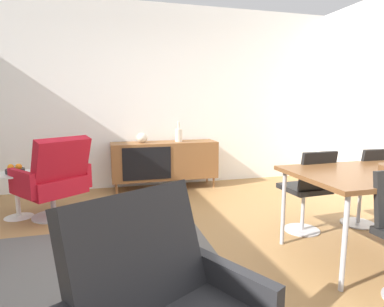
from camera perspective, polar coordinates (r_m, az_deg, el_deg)
ground_plane at (r=2.84m, az=-1.31°, el=-18.31°), size 8.32×8.32×0.00m
wall_back at (r=5.09m, az=-8.54°, el=9.98°), size 6.80×0.12×2.80m
sideboard at (r=4.90m, az=-4.94°, el=-1.20°), size 1.60×0.45×0.72m
vase_cobalt at (r=4.89m, az=-2.40°, el=3.38°), size 0.11×0.11×0.30m
vase_sculptural_dark at (r=4.81m, az=-8.93°, el=2.81°), size 0.16×0.16×0.15m
dining_chair_back_left at (r=3.38m, az=20.10°, el=-5.81°), size 0.42×0.45×0.86m
dining_chair_back_right at (r=3.82m, az=28.68°, el=-4.72°), size 0.40×0.43×0.86m
lounge_chair_red at (r=3.91m, az=-23.40°, el=-4.09°), size 0.90×0.90×0.95m
side_table_round at (r=4.17m, az=-28.90°, el=-5.75°), size 0.44×0.44×0.52m
fruit_bowl at (r=4.12m, az=-29.15°, el=-2.58°), size 0.20×0.20×0.11m
area_rug at (r=2.77m, az=-18.68°, el=-19.42°), size 2.20×1.70×0.01m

